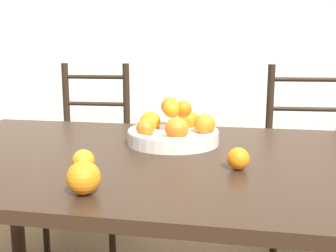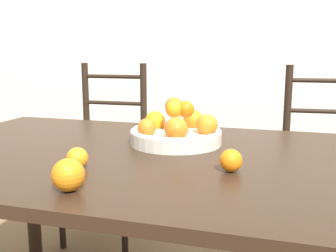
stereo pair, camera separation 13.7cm
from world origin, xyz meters
The scene contains 8 objects.
wall_back centered at (0.00, 1.57, 1.30)m, with size 8.00×0.06×2.60m.
dining_table centered at (0.00, 0.00, 0.69)m, with size 1.94×1.07×0.77m.
fruit_bowl centered at (-0.02, 0.16, 0.82)m, with size 0.35×0.35×0.17m.
orange_loose_0 centered at (-0.21, -0.23, 0.80)m, with size 0.06×0.06×0.06m.
orange_loose_1 centered at (-0.14, -0.41, 0.81)m, with size 0.08×0.08×0.08m.
orange_loose_2 centered at (0.23, -0.13, 0.80)m, with size 0.07×0.07×0.07m.
chair_left centered at (-0.63, 0.83, 0.49)m, with size 0.43×0.41×1.04m.
chair_right centered at (0.59, 0.83, 0.49)m, with size 0.44×0.43×1.04m.
Camera 2 is at (0.36, -1.24, 1.11)m, focal length 42.00 mm.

